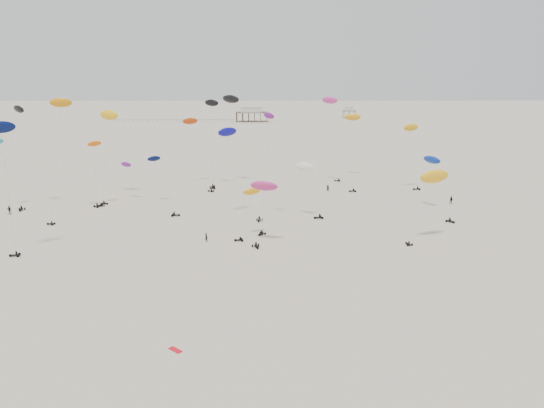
{
  "coord_description": "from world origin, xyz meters",
  "views": [
    {
      "loc": [
        -1.34,
        -7.94,
        30.4
      ],
      "look_at": [
        0.0,
        88.0,
        7.0
      ],
      "focal_mm": 35.0,
      "sensor_mm": 36.0,
      "label": 1
    }
  ],
  "objects_px": {
    "rig_0": "(234,151)",
    "pavilion_main": "(252,115)",
    "rig_9": "(3,150)",
    "pavilion_small": "(349,113)",
    "spectator_0": "(206,241)",
    "rig_4": "(263,196)"
  },
  "relations": [
    {
      "from": "pavilion_main",
      "to": "rig_4",
      "type": "relative_size",
      "value": 1.73
    },
    {
      "from": "spectator_0",
      "to": "rig_4",
      "type": "bearing_deg",
      "value": -145.27
    },
    {
      "from": "rig_4",
      "to": "spectator_0",
      "type": "xyz_separation_m",
      "value": [
        -10.63,
        1.68,
        -9.17
      ]
    },
    {
      "from": "rig_4",
      "to": "spectator_0",
      "type": "relative_size",
      "value": 6.26
    },
    {
      "from": "pavilion_small",
      "to": "rig_4",
      "type": "height_order",
      "value": "rig_4"
    },
    {
      "from": "rig_0",
      "to": "pavilion_main",
      "type": "bearing_deg",
      "value": -81.01
    },
    {
      "from": "pavilion_main",
      "to": "pavilion_small",
      "type": "distance_m",
      "value": 76.16
    },
    {
      "from": "spectator_0",
      "to": "rig_9",
      "type": "bearing_deg",
      "value": 55.81
    },
    {
      "from": "pavilion_small",
      "to": "pavilion_main",
      "type": "bearing_deg",
      "value": -156.8
    },
    {
      "from": "pavilion_main",
      "to": "rig_9",
      "type": "distance_m",
      "value": 272.37
    },
    {
      "from": "pavilion_small",
      "to": "spectator_0",
      "type": "bearing_deg",
      "value": -103.88
    },
    {
      "from": "rig_0",
      "to": "rig_4",
      "type": "height_order",
      "value": "rig_0"
    },
    {
      "from": "rig_9",
      "to": "spectator_0",
      "type": "distance_m",
      "value": 37.98
    },
    {
      "from": "spectator_0",
      "to": "pavilion_main",
      "type": "bearing_deg",
      "value": -46.78
    },
    {
      "from": "pavilion_main",
      "to": "rig_4",
      "type": "height_order",
      "value": "rig_4"
    },
    {
      "from": "pavilion_small",
      "to": "rig_0",
      "type": "bearing_deg",
      "value": -103.85
    },
    {
      "from": "pavilion_main",
      "to": "rig_9",
      "type": "xyz_separation_m",
      "value": [
        -34.86,
        -269.76,
        14.12
      ]
    },
    {
      "from": "rig_0",
      "to": "spectator_0",
      "type": "bearing_deg",
      "value": 84.21
    },
    {
      "from": "rig_0",
      "to": "rig_9",
      "type": "bearing_deg",
      "value": 42.22
    },
    {
      "from": "pavilion_small",
      "to": "spectator_0",
      "type": "xyz_separation_m",
      "value": [
        -72.34,
        -292.8,
        -3.49
      ]
    },
    {
      "from": "pavilion_small",
      "to": "rig_0",
      "type": "height_order",
      "value": "rig_0"
    },
    {
      "from": "pavilion_main",
      "to": "rig_0",
      "type": "distance_m",
      "value": 245.25
    }
  ]
}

